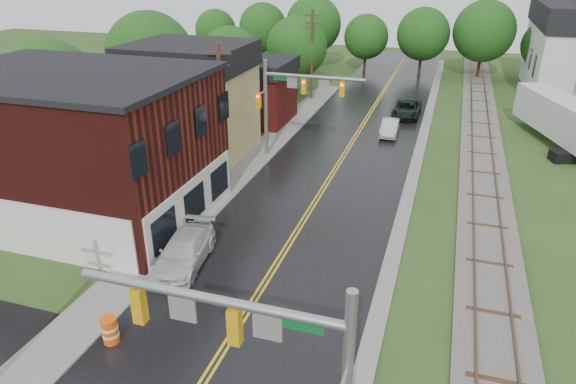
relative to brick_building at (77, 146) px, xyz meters
The scene contains 20 objects.
main_road 19.95m from the brick_building, 50.23° to the left, with size 10.00×90.00×0.02m, color black.
curb_right 27.15m from the brick_building, 48.20° to the left, with size 0.80×70.00×0.12m, color gray.
sidewalk_left 12.52m from the brick_building, 57.86° to the left, with size 2.40×50.00×0.12m, color gray.
brick_building is the anchor object (origin of this frame).
yellow_house 11.14m from the brick_building, 82.32° to the left, with size 8.00×7.00×6.40m, color tan.
darkred_building 20.25m from the brick_building, 82.92° to the left, with size 7.00×6.00×4.40m, color #3F0F0C.
railroad 30.36m from the brick_building, 41.66° to the left, with size 3.20×80.00×0.30m.
traffic_signal_near 20.60m from the brick_building, 39.17° to the right, with size 7.34×0.30×7.20m.
traffic_signal_far 15.03m from the brick_building, 53.08° to the left, with size 7.34×0.43×7.20m.
utility_pole_b 9.03m from the brick_building, 50.93° to the left, with size 1.80×0.28×9.00m.
utility_pole_c 29.56m from the brick_building, 78.91° to the left, with size 1.80×0.28×9.00m.
tree_left_a 10.14m from the brick_building, 136.87° to the left, with size 6.80×6.80×8.67m.
tree_left_b 17.80m from the brick_building, 107.61° to the left, with size 7.60×7.60×9.69m.
tree_left_c 24.94m from the brick_building, 93.14° to the left, with size 6.00×6.00×7.65m.
tree_left_e 31.12m from the brick_building, 83.29° to the left, with size 6.40×6.40×8.16m.
suv_dark 30.38m from the brick_building, 58.21° to the left, with size 2.37×5.14×1.43m, color black.
sedan_silver 25.13m from the brick_building, 52.60° to the left, with size 1.37×3.92×1.29m, color silver.
pickup_white 9.51m from the brick_building, 22.59° to the right, with size 2.07×5.09×1.48m, color silver.
semi_trailer 35.61m from the brick_building, 37.62° to the left, with size 6.02×11.52×3.63m.
construction_barrel 12.83m from the brick_building, 48.90° to the right, with size 0.63×0.63×1.12m, color #F7510B.
Camera 1 is at (7.08, -7.28, 13.92)m, focal length 32.00 mm.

